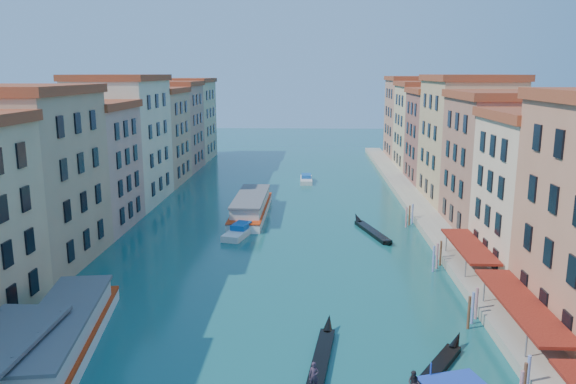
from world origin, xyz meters
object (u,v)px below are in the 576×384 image
(vaporetto_near, at_px, (61,337))
(gondola_right, at_px, (432,371))
(gondola_fore, at_px, (321,358))
(vaporetto_far, at_px, (251,206))

(vaporetto_near, relative_size, gondola_right, 2.04)
(vaporetto_near, bearing_deg, gondola_fore, -10.34)
(vaporetto_near, distance_m, vaporetto_far, 44.89)
(vaporetto_near, height_order, vaporetto_far, vaporetto_near)
(vaporetto_far, relative_size, gondola_right, 1.97)
(gondola_fore, height_order, gondola_right, gondola_fore)
(vaporetto_near, xyz_separation_m, vaporetto_far, (10.00, 43.77, -0.02))
(vaporetto_near, relative_size, gondola_fore, 1.69)
(gondola_right, bearing_deg, vaporetto_far, 143.24)
(vaporetto_far, bearing_deg, gondola_fore, -77.01)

